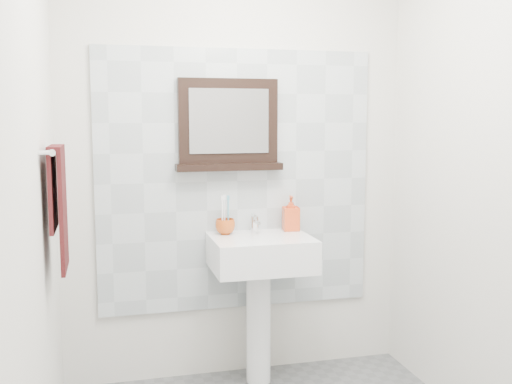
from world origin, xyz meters
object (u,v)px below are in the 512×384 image
(framed_mirror, at_px, (228,127))
(hand_towel, at_px, (59,198))
(toothbrush_cup, at_px, (225,227))
(pedestal_sink, at_px, (261,269))
(soap_dispenser, at_px, (291,213))

(framed_mirror, relative_size, hand_towel, 1.10)
(toothbrush_cup, bearing_deg, hand_towel, -148.13)
(toothbrush_cup, xyz_separation_m, framed_mirror, (0.04, 0.08, 0.56))
(framed_mirror, distance_m, hand_towel, 1.11)
(pedestal_sink, xyz_separation_m, hand_towel, (-1.03, -0.42, 0.49))
(framed_mirror, xyz_separation_m, hand_towel, (-0.89, -0.61, -0.30))
(pedestal_sink, bearing_deg, hand_towel, -157.76)
(toothbrush_cup, relative_size, hand_towel, 0.20)
(pedestal_sink, distance_m, framed_mirror, 0.82)
(soap_dispenser, height_order, hand_towel, hand_towel)
(toothbrush_cup, xyz_separation_m, soap_dispenser, (0.39, 0.02, 0.06))
(framed_mirror, bearing_deg, soap_dispenser, -9.15)
(pedestal_sink, bearing_deg, framed_mirror, 127.02)
(toothbrush_cup, relative_size, framed_mirror, 0.18)
(toothbrush_cup, bearing_deg, pedestal_sink, -31.33)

